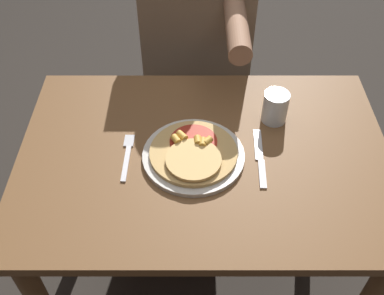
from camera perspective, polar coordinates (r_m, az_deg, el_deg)
ground_plane at (r=1.87m, az=0.98°, el=-16.21°), size 8.00×8.00×0.00m
dining_table at (r=1.36m, az=1.30°, el=-4.44°), size 1.05×0.72×0.73m
plate at (r=1.25m, az=-0.00°, el=-1.04°), size 0.29×0.29×0.01m
pizza at (r=1.23m, az=-0.01°, el=-0.67°), size 0.24×0.24×0.04m
fork at (r=1.27m, az=-8.39°, el=-0.84°), size 0.03×0.18×0.00m
knife at (r=1.26m, az=8.47°, el=-1.37°), size 0.03×0.22×0.00m
drinking_glass at (r=1.36m, az=10.33°, el=5.10°), size 0.08×0.08×0.10m
person_diner at (r=1.74m, az=0.43°, el=13.74°), size 0.40×0.52×1.23m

